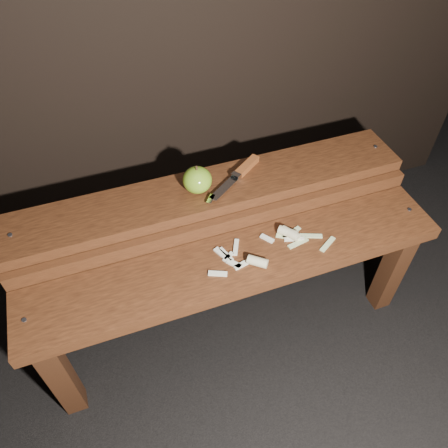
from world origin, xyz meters
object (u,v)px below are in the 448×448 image
object	(u,v)px
bench_rear_tier	(212,208)
apple	(197,180)
knife	(241,172)
bench_front_tier	(238,276)

from	to	relation	value
bench_rear_tier	apple	bearing A→B (deg)	174.03
bench_rear_tier	knife	bearing A→B (deg)	14.07
bench_front_tier	apple	distance (m)	0.30
apple	bench_front_tier	bearing A→B (deg)	-79.87
bench_front_tier	bench_rear_tier	size ratio (longest dim) A/B	1.00
bench_rear_tier	bench_front_tier	bearing A→B (deg)	-90.00
bench_front_tier	apple	size ratio (longest dim) A/B	13.62
bench_front_tier	knife	size ratio (longest dim) A/B	5.58
apple	knife	size ratio (longest dim) A/B	0.41
apple	knife	bearing A→B (deg)	8.44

